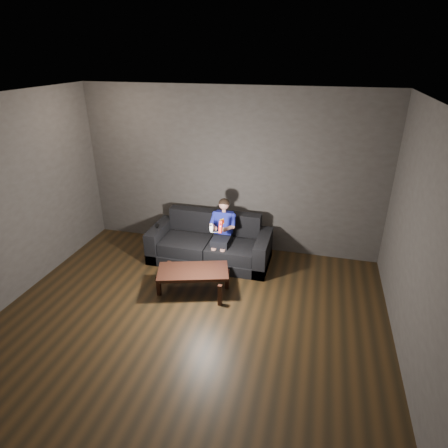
# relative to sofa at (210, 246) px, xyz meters

# --- Properties ---
(floor) EXTENTS (5.00, 5.00, 0.00)m
(floor) POSITION_rel_sofa_xyz_m (0.18, -1.92, -0.24)
(floor) COLOR black
(floor) RESTS_ON ground
(back_wall) EXTENTS (5.00, 0.04, 2.70)m
(back_wall) POSITION_rel_sofa_xyz_m (0.18, 0.58, 1.11)
(back_wall) COLOR #3D3836
(back_wall) RESTS_ON ground
(right_wall) EXTENTS (0.04, 5.00, 2.70)m
(right_wall) POSITION_rel_sofa_xyz_m (2.68, -1.92, 1.11)
(right_wall) COLOR #3D3836
(right_wall) RESTS_ON ground
(ceiling) EXTENTS (5.00, 5.00, 0.02)m
(ceiling) POSITION_rel_sofa_xyz_m (0.18, -1.92, 2.46)
(ceiling) COLOR silver
(ceiling) RESTS_ON back_wall
(sofa) EXTENTS (1.94, 0.84, 0.75)m
(sofa) POSITION_rel_sofa_xyz_m (0.00, 0.00, 0.00)
(sofa) COLOR black
(sofa) RESTS_ON floor
(child) EXTENTS (0.41, 0.50, 1.00)m
(child) POSITION_rel_sofa_xyz_m (0.22, -0.05, 0.39)
(child) COLOR black
(child) RESTS_ON sofa
(wii_remote_red) EXTENTS (0.06, 0.08, 0.18)m
(wii_remote_red) POSITION_rel_sofa_xyz_m (0.30, -0.44, 0.59)
(wii_remote_red) COLOR red
(wii_remote_red) RESTS_ON child
(nunchuk_white) EXTENTS (0.08, 0.10, 0.15)m
(nunchuk_white) POSITION_rel_sofa_xyz_m (0.15, -0.43, 0.55)
(nunchuk_white) COLOR white
(nunchuk_white) RESTS_ON child
(wii_remote_black) EXTENTS (0.07, 0.14, 0.03)m
(wii_remote_black) POSITION_rel_sofa_xyz_m (-0.87, -0.07, 0.30)
(wii_remote_black) COLOR black
(wii_remote_black) RESTS_ON sofa
(coffee_table) EXTENTS (1.09, 0.76, 0.36)m
(coffee_table) POSITION_rel_sofa_xyz_m (0.03, -0.94, 0.07)
(coffee_table) COLOR black
(coffee_table) RESTS_ON floor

